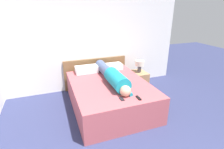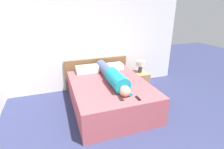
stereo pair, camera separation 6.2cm
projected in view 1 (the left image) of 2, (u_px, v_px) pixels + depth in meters
wall_back at (85, 40)px, 4.44m from camera, size 5.23×0.06×2.60m
bed at (110, 95)px, 3.84m from camera, size 1.58×2.02×0.58m
headboard at (96, 73)px, 4.77m from camera, size 1.70×0.04×0.82m
nightstand at (139, 80)px, 4.70m from camera, size 0.37×0.48×0.49m
table_lamp at (140, 64)px, 4.54m from camera, size 0.23×0.23×0.32m
person_lying at (112, 76)px, 3.73m from camera, size 0.32×1.72×0.32m
pillow_near_headboard at (87, 69)px, 4.31m from camera, size 0.55×0.28×0.16m
pillow_second at (112, 67)px, 4.53m from camera, size 0.52×0.28×0.14m
tv_remote at (139, 98)px, 3.10m from camera, size 0.04×0.15×0.02m
cell_phone at (122, 99)px, 3.08m from camera, size 0.06×0.13×0.01m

